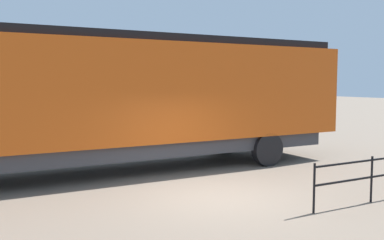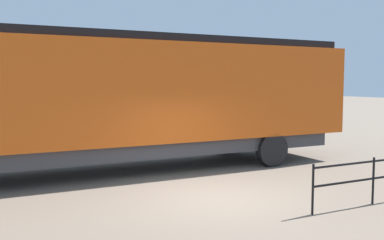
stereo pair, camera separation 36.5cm
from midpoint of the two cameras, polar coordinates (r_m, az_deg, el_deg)
ground_plane at (r=10.38m, az=4.39°, el=-10.36°), size 120.00×120.00×0.00m
locomotive at (r=13.22m, az=-9.26°, el=3.21°), size 3.20×16.44×4.18m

